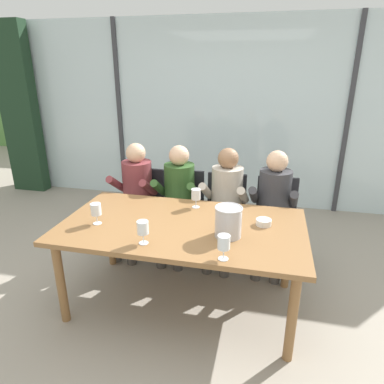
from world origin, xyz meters
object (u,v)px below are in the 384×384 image
dining_table (182,232)px  wine_glass_center_pour (143,229)px  chair_center (225,209)px  person_olive_shirt (177,195)px  wine_glass_by_left_taster (96,210)px  person_beige_jumper (225,199)px  chair_near_curtain (144,202)px  wine_glass_near_bucket (224,243)px  person_maroon_top (135,191)px  person_charcoal_jacket (273,203)px  ice_bucket_primary (228,221)px  chair_left_of_center (184,205)px  chair_right_of_center (276,214)px  wine_glass_by_right_taster (196,195)px  tasting_bowl (264,222)px

dining_table → wine_glass_center_pour: size_ratio=11.28×
dining_table → chair_center: 1.00m
person_olive_shirt → wine_glass_by_left_taster: 1.06m
chair_center → person_beige_jumper: person_beige_jumper is taller
chair_near_curtain → wine_glass_by_left_taster: size_ratio=5.07×
wine_glass_near_bucket → person_maroon_top: bearing=132.2°
dining_table → wine_glass_near_bucket: size_ratio=11.28×
person_beige_jumper → wine_glass_by_left_taster: person_beige_jumper is taller
person_charcoal_jacket → wine_glass_near_bucket: (-0.32, -1.26, 0.20)m
chair_near_curtain → person_beige_jumper: size_ratio=0.73×
ice_bucket_primary → dining_table: bearing=163.1°
person_beige_jumper → person_charcoal_jacket: bearing=5.6°
chair_left_of_center → person_charcoal_jacket: person_charcoal_jacket is taller
dining_table → chair_right_of_center: bearing=51.2°
chair_right_of_center → wine_glass_by_left_taster: (-1.44, -1.10, 0.36)m
wine_glass_center_pour → wine_glass_by_right_taster: same height
tasting_bowl → person_olive_shirt: bearing=143.1°
wine_glass_by_right_taster → person_charcoal_jacket: bearing=33.0°
person_charcoal_jacket → wine_glass_near_bucket: person_charcoal_jacket is taller
person_olive_shirt → chair_right_of_center: bearing=9.0°
ice_bucket_primary → chair_left_of_center: bearing=119.9°
person_beige_jumper → ice_bucket_primary: (0.15, -0.93, 0.19)m
chair_center → person_charcoal_jacket: bearing=-16.2°
chair_right_of_center → tasting_bowl: (-0.12, -0.82, 0.27)m
chair_center → person_maroon_top: bearing=-170.8°
chair_left_of_center → tasting_bowl: chair_left_of_center is taller
ice_bucket_primary → person_beige_jumper: bearing=99.0°
chair_near_curtain → wine_glass_by_left_taster: wine_glass_by_left_taster is taller
dining_table → wine_glass_center_pour: (-0.19, -0.37, 0.19)m
person_maroon_top → wine_glass_center_pour: 1.32m
dining_table → chair_near_curtain: bearing=126.5°
chair_right_of_center → wine_glass_by_left_taster: size_ratio=5.07×
person_olive_shirt → dining_table: bearing=-70.7°
ice_bucket_primary → wine_glass_by_right_taster: ice_bucket_primary is taller
dining_table → chair_near_curtain: size_ratio=2.23×
chair_left_of_center → dining_table: bearing=-81.0°
person_charcoal_jacket → wine_glass_by_right_taster: bearing=-143.0°
chair_near_curtain → chair_left_of_center: size_ratio=1.00×
wine_glass_by_left_taster → wine_glass_center_pour: bearing=-24.8°
dining_table → person_beige_jumper: 0.85m
person_olive_shirt → person_charcoal_jacket: size_ratio=1.00×
chair_left_of_center → wine_glass_by_left_taster: bearing=-116.3°
tasting_bowl → wine_glass_center_pour: wine_glass_center_pour is taller
person_olive_shirt → wine_glass_by_left_taster: size_ratio=6.90×
dining_table → chair_left_of_center: bearing=103.6°
person_maroon_top → ice_bucket_primary: (1.13, -0.93, 0.19)m
wine_glass_center_pour → ice_bucket_primary: bearing=23.6°
ice_bucket_primary → wine_glass_near_bucket: bearing=-87.7°
person_beige_jumper → wine_glass_near_bucket: (0.16, -1.26, 0.20)m
chair_right_of_center → wine_glass_center_pour: wine_glass_center_pour is taller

